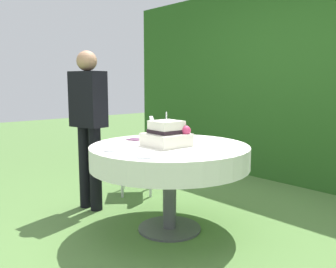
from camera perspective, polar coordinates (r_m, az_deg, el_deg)
ground_plane at (r=3.33m, az=0.24°, el=-14.72°), size 20.00×20.00×0.00m
foliage_hedge at (r=4.99m, az=21.29°, el=7.41°), size 6.03×0.61×2.56m
cake_table at (r=3.13m, az=0.25°, el=-3.58°), size 1.37×1.37×0.76m
wedding_cake at (r=3.06m, az=-0.16°, el=-0.16°), size 0.34×0.34×0.29m
serving_plate_near at (r=2.63m, az=-3.39°, el=-3.51°), size 0.15×0.15×0.01m
serving_plate_far at (r=2.91m, az=-8.91°, el=-2.45°), size 0.14×0.14×0.01m
serving_plate_left at (r=3.59m, az=-0.05°, el=-0.34°), size 0.15×0.15×0.01m
napkin_stack at (r=3.41m, az=-5.23°, el=-0.85°), size 0.16×0.16×0.01m
garden_chair at (r=4.22m, az=-3.94°, el=-2.15°), size 0.56×0.56×0.89m
standing_person at (r=3.72m, az=-12.38°, el=2.33°), size 0.39×0.27×1.60m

